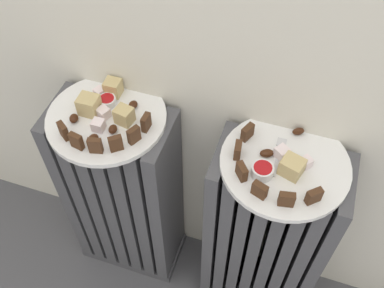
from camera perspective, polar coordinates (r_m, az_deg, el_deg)
name	(u,v)px	position (r m, az deg, el deg)	size (l,w,h in m)	color
radiator_left	(124,197)	(1.30, -8.61, -6.62)	(0.31, 0.17, 0.65)	#47474C
radiator_right	(264,238)	(1.23, 9.18, -11.69)	(0.31, 0.17, 0.65)	#47474C
plate_left	(106,118)	(1.03, -10.82, 3.28)	(0.27, 0.27, 0.01)	white
plate_right	(285,164)	(0.95, 11.72, -2.51)	(0.27, 0.27, 0.01)	white
dark_cake_slice_left_0	(63,131)	(0.99, -16.01, 1.61)	(0.03, 0.01, 0.04)	#472B19
dark_cake_slice_left_1	(76,141)	(0.97, -14.46, 0.36)	(0.03, 0.01, 0.04)	#472B19
dark_cake_slice_left_2	(95,146)	(0.95, -12.20, -0.21)	(0.03, 0.01, 0.04)	#472B19
dark_cake_slice_left_3	(116,143)	(0.94, -9.66, 0.07)	(0.03, 0.01, 0.04)	#472B19
dark_cake_slice_left_4	(134,135)	(0.95, -7.39, 1.13)	(0.03, 0.01, 0.04)	#472B19
dark_cake_slice_left_5	(146,122)	(0.97, -5.86, 2.75)	(0.03, 0.01, 0.04)	#472B19
marble_cake_slice_left_0	(113,88)	(1.06, -9.98, 7.08)	(0.04, 0.03, 0.04)	tan
marble_cake_slice_left_1	(89,105)	(1.02, -12.94, 4.84)	(0.04, 0.04, 0.04)	tan
marble_cake_slice_left_2	(124,115)	(0.99, -8.62, 3.60)	(0.04, 0.03, 0.04)	tan
turkish_delight_left_0	(103,113)	(1.02, -11.18, 3.90)	(0.02, 0.02, 0.02)	white
turkish_delight_left_1	(98,125)	(0.99, -11.81, 2.35)	(0.03, 0.03, 0.03)	white
turkish_delight_left_2	(100,92)	(1.06, -11.66, 6.43)	(0.02, 0.02, 0.02)	white
medjool_date_left_0	(133,105)	(1.03, -7.49, 4.95)	(0.02, 0.02, 0.01)	#3D1E0F
medjool_date_left_1	(113,129)	(0.99, -10.02, 1.87)	(0.02, 0.02, 0.02)	#3D1E0F
medjool_date_left_2	(74,118)	(1.03, -14.78, 3.17)	(0.02, 0.02, 0.02)	#3D1E0F
medjool_date_left_3	(93,139)	(0.98, -12.45, 0.67)	(0.03, 0.02, 0.02)	#3D1E0F
jam_bowl_left	(107,101)	(1.04, -10.71, 5.43)	(0.04, 0.04, 0.02)	white
dark_cake_slice_right_0	(247,132)	(0.96, 7.06, 1.50)	(0.03, 0.01, 0.03)	#472B19
dark_cake_slice_right_1	(238,150)	(0.93, 5.83, -0.78)	(0.03, 0.01, 0.03)	#472B19
dark_cake_slice_right_2	(242,171)	(0.90, 6.34, -3.48)	(0.03, 0.01, 0.03)	#472B19
dark_cake_slice_right_3	(260,190)	(0.88, 8.58, -5.79)	(0.03, 0.01, 0.03)	#472B19
dark_cake_slice_right_4	(287,199)	(0.88, 11.92, -6.90)	(0.03, 0.01, 0.03)	#472B19
dark_cake_slice_right_5	(314,196)	(0.89, 15.22, -6.40)	(0.03, 0.01, 0.03)	#472B19
marble_cake_slice_right_0	(292,167)	(0.92, 12.57, -2.85)	(0.04, 0.04, 0.04)	tan
turkish_delight_right_0	(282,153)	(0.94, 11.33, -1.10)	(0.03, 0.03, 0.03)	white
turkish_delight_right_1	(306,162)	(0.94, 14.29, -2.28)	(0.02, 0.02, 0.02)	white
medjool_date_right_0	(298,131)	(0.99, 13.34, 1.57)	(0.03, 0.01, 0.02)	#3D1E0F
medjool_date_right_1	(267,153)	(0.94, 9.48, -1.16)	(0.03, 0.02, 0.02)	#3D1E0F
jam_bowl_right	(262,170)	(0.91, 8.93, -3.33)	(0.05, 0.05, 0.02)	white
fork	(279,154)	(0.95, 10.97, -1.23)	(0.02, 0.10, 0.00)	silver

